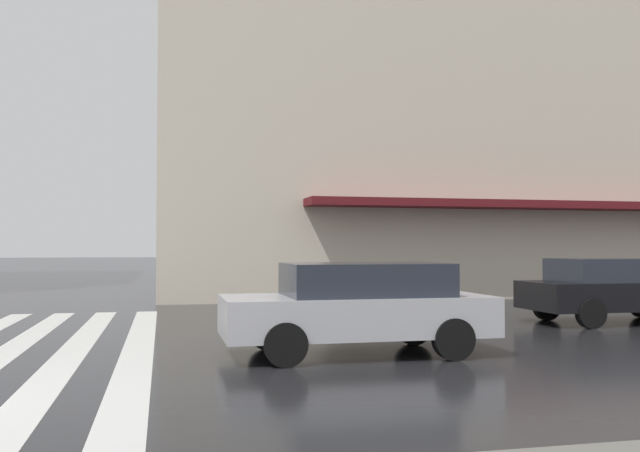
{
  "coord_description": "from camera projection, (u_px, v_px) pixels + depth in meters",
  "views": [
    {
      "loc": [
        -7.7,
        -3.07,
        1.66
      ],
      "look_at": [
        5.94,
        -6.22,
        2.09
      ],
      "focal_mm": 38.46,
      "sensor_mm": 36.0,
      "label": 1
    }
  ],
  "objects": [
    {
      "name": "haussmann_block_corner",
      "position": [
        474.0,
        26.0,
        32.16
      ],
      "size": [
        19.66,
        28.73,
        24.6
      ],
      "color": "beige",
      "rests_on": "ground_plane"
    },
    {
      "name": "car_black",
      "position": [
        617.0,
        288.0,
        15.01
      ],
      "size": [
        1.85,
        4.1,
        1.41
      ],
      "color": "black",
      "rests_on": "ground_plane"
    },
    {
      "name": "car_silver",
      "position": [
        358.0,
        306.0,
        10.57
      ],
      "size": [
        1.85,
        4.1,
        1.41
      ],
      "color": "#B7B7BC",
      "rests_on": "ground_plane"
    }
  ]
}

